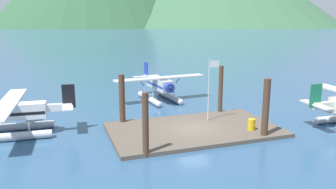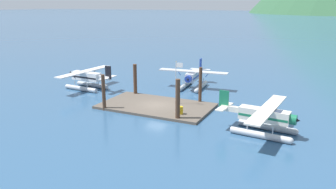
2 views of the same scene
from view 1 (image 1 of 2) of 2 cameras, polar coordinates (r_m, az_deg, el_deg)
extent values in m
plane|color=#2D5175|center=(27.00, 4.46, -6.34)|extent=(1200.00, 1200.00, 0.00)
cube|color=brown|center=(26.95, 4.46, -6.04)|extent=(13.48, 7.79, 0.30)
cylinder|color=#4C3323|center=(21.38, -3.90, -5.35)|extent=(0.42, 0.42, 4.33)
cylinder|color=#4C3323|center=(25.68, 16.50, -2.45)|extent=(0.51, 0.51, 4.62)
cylinder|color=#4C3323|center=(28.22, -7.93, -0.95)|extent=(0.50, 0.50, 4.39)
cylinder|color=#4C3323|center=(31.48, 9.06, 0.70)|extent=(0.41, 0.41, 4.68)
cylinder|color=silver|center=(28.33, 7.02, 0.64)|extent=(0.08, 0.08, 5.24)
cube|color=white|center=(28.15, 7.97, 5.23)|extent=(0.90, 0.03, 0.56)
sphere|color=gold|center=(27.90, 7.17, 6.01)|extent=(0.10, 0.10, 0.10)
cylinder|color=gold|center=(27.03, 14.21, -5.03)|extent=(0.58, 0.58, 0.88)
torus|color=gold|center=(27.03, 14.21, -5.03)|extent=(0.62, 0.62, 0.04)
cylinder|color=#B7BABF|center=(27.33, -25.24, -6.61)|extent=(5.63, 1.00, 0.64)
cylinder|color=#B7BABF|center=(29.68, -24.47, -5.06)|extent=(5.63, 1.00, 0.64)
cylinder|color=#B7BABF|center=(26.94, -22.86, -5.16)|extent=(0.10, 0.10, 0.70)
cylinder|color=#B7BABF|center=(29.72, -26.87, -3.93)|extent=(0.10, 0.10, 0.70)
cylinder|color=#B7BABF|center=(29.32, -22.27, -3.71)|extent=(0.10, 0.10, 0.70)
cube|color=white|center=(28.07, -25.15, -2.66)|extent=(4.87, 1.55, 1.20)
cube|color=black|center=(28.09, -25.13, -2.85)|extent=(4.78, 1.56, 0.24)
cube|color=white|center=(27.97, -25.88, -1.36)|extent=(2.07, 10.47, 0.14)
cylinder|color=black|center=(25.95, -26.64, -3.21)|extent=(0.12, 0.63, 0.84)
cylinder|color=black|center=(30.15, -25.10, -1.00)|extent=(0.12, 0.63, 0.84)
cube|color=white|center=(27.65, -18.53, -2.10)|extent=(2.22, 0.58, 0.56)
cube|color=black|center=(27.42, -16.77, -0.28)|extent=(1.01, 0.18, 1.90)
cube|color=white|center=(27.59, -16.88, -1.81)|extent=(1.00, 3.24, 0.10)
cylinder|color=#B7BABF|center=(37.53, 0.27, -0.37)|extent=(1.17, 5.64, 0.64)
sphere|color=#B7BABF|center=(35.08, 2.19, -1.30)|extent=(0.64, 0.64, 0.64)
cylinder|color=#B7BABF|center=(36.58, -3.29, -0.73)|extent=(1.17, 5.64, 0.64)
sphere|color=#B7BABF|center=(34.06, -1.57, -1.72)|extent=(0.64, 0.64, 0.64)
cylinder|color=#B7BABF|center=(36.33, 1.06, 0.28)|extent=(0.10, 0.10, 0.70)
cylinder|color=#B7BABF|center=(38.46, -0.48, 0.97)|extent=(0.10, 0.10, 0.70)
cylinder|color=#B7BABF|center=(35.34, -2.60, -0.08)|extent=(0.10, 0.10, 0.70)
cylinder|color=#B7BABF|center=(37.53, -3.97, 0.65)|extent=(0.10, 0.10, 0.70)
cube|color=silver|center=(36.70, -1.50, 1.92)|extent=(1.69, 4.90, 1.20)
cube|color=#1E389E|center=(36.72, -1.50, 1.76)|extent=(1.70, 4.80, 0.24)
cube|color=#283347|center=(35.67, -0.83, 2.14)|extent=(1.15, 1.19, 0.56)
cube|color=silver|center=(36.31, -1.32, 2.87)|extent=(10.49, 2.38, 0.14)
cylinder|color=#1E389E|center=(37.28, 1.79, 2.61)|extent=(0.63, 0.14, 0.84)
cylinder|color=#1E389E|center=(35.57, -4.58, 2.09)|extent=(0.63, 0.14, 0.84)
cylinder|color=#1E389E|center=(34.28, 0.27, 1.15)|extent=(1.01, 0.69, 0.96)
cone|color=black|center=(33.88, 0.59, 1.02)|extent=(0.39, 0.38, 0.36)
cube|color=silver|center=(39.65, -3.35, 2.85)|extent=(0.65, 2.23, 0.56)
cube|color=#1E389E|center=(40.34, -3.83, 4.23)|extent=(0.21, 1.01, 1.90)
cube|color=silver|center=(40.37, -3.77, 3.16)|extent=(3.26, 1.10, 0.10)
cylinder|color=#B7BABF|center=(32.17, 26.59, -2.71)|extent=(0.10, 0.10, 0.70)
cube|color=silver|center=(29.70, 25.34, -1.68)|extent=(2.23, 0.63, 0.56)
cube|color=#196B47|center=(28.96, 24.12, -0.18)|extent=(1.01, 0.21, 1.90)
cube|color=silver|center=(29.18, 24.15, -1.61)|extent=(1.07, 3.26, 0.10)
camera|label=2|loc=(30.90, 94.01, 5.88)|focal=35.64mm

